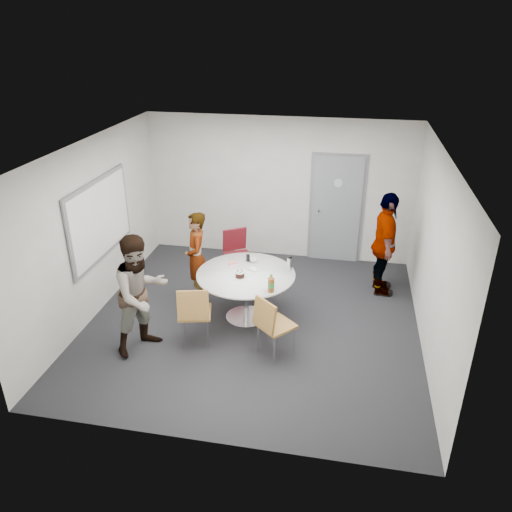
% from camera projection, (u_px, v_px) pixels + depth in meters
% --- Properties ---
extents(floor, '(5.00, 5.00, 0.00)m').
position_uv_depth(floor, '(253.00, 321.00, 7.76)').
color(floor, black).
rests_on(floor, ground).
extents(ceiling, '(5.00, 5.00, 0.00)m').
position_uv_depth(ceiling, '(253.00, 149.00, 6.60)').
color(ceiling, silver).
rests_on(ceiling, wall_back).
extents(wall_back, '(5.00, 0.00, 5.00)m').
position_uv_depth(wall_back, '(279.00, 189.00, 9.40)').
color(wall_back, silver).
rests_on(wall_back, floor).
extents(wall_left, '(0.00, 5.00, 5.00)m').
position_uv_depth(wall_left, '(93.00, 229.00, 7.61)').
color(wall_left, silver).
rests_on(wall_left, floor).
extents(wall_right, '(0.00, 5.00, 5.00)m').
position_uv_depth(wall_right, '(434.00, 256.00, 6.76)').
color(wall_right, silver).
rests_on(wall_right, floor).
extents(wall_front, '(5.00, 0.00, 5.00)m').
position_uv_depth(wall_front, '(205.00, 342.00, 4.97)').
color(wall_front, silver).
rests_on(wall_front, floor).
extents(door, '(1.02, 0.17, 2.12)m').
position_uv_depth(door, '(336.00, 209.00, 9.33)').
color(door, gray).
rests_on(door, wall_back).
extents(whiteboard, '(0.04, 1.90, 1.25)m').
position_uv_depth(whiteboard, '(100.00, 219.00, 7.73)').
color(whiteboard, slate).
rests_on(whiteboard, wall_left).
extents(table, '(1.49, 1.49, 1.06)m').
position_uv_depth(table, '(247.00, 280.00, 7.57)').
color(table, white).
rests_on(table, floor).
extents(chair_near_left, '(0.55, 0.58, 0.95)m').
position_uv_depth(chair_near_left, '(194.00, 310.00, 6.95)').
color(chair_near_left, brown).
rests_on(chair_near_left, floor).
extents(chair_near_right, '(0.63, 0.64, 0.92)m').
position_uv_depth(chair_near_right, '(271.00, 322.00, 6.73)').
color(chair_near_right, brown).
rests_on(chair_near_right, floor).
extents(chair_far, '(0.63, 0.64, 0.94)m').
position_uv_depth(chair_far, '(237.00, 250.00, 8.78)').
color(chair_far, maroon).
rests_on(chair_far, floor).
extents(person_main, '(0.55, 0.65, 1.53)m').
position_uv_depth(person_main, '(196.00, 258.00, 8.06)').
color(person_main, '#A5C6EA').
rests_on(person_main, floor).
extents(person_left, '(1.01, 1.06, 1.73)m').
position_uv_depth(person_left, '(141.00, 294.00, 6.79)').
color(person_left, white).
rests_on(person_left, floor).
extents(person_right, '(0.51, 1.07, 1.78)m').
position_uv_depth(person_right, '(385.00, 245.00, 8.22)').
color(person_right, black).
rests_on(person_right, floor).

